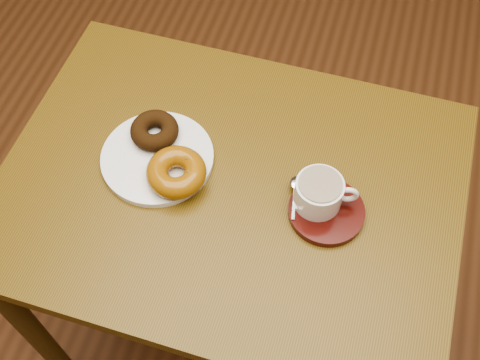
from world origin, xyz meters
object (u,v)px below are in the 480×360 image
(donut_plate, at_px, (157,158))
(saucer, at_px, (326,211))
(cafe_table, at_px, (230,217))
(coffee_cup, at_px, (320,193))

(donut_plate, relative_size, saucer, 1.56)
(donut_plate, bearing_deg, cafe_table, -5.22)
(donut_plate, xyz_separation_m, saucer, (0.33, -0.03, 0.00))
(saucer, bearing_deg, coffee_cup, 147.83)
(saucer, bearing_deg, cafe_table, 175.81)
(cafe_table, height_order, saucer, saucer)
(coffee_cup, bearing_deg, cafe_table, 168.81)
(cafe_table, relative_size, donut_plate, 4.04)
(saucer, height_order, coffee_cup, coffee_cup)
(cafe_table, height_order, donut_plate, donut_plate)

